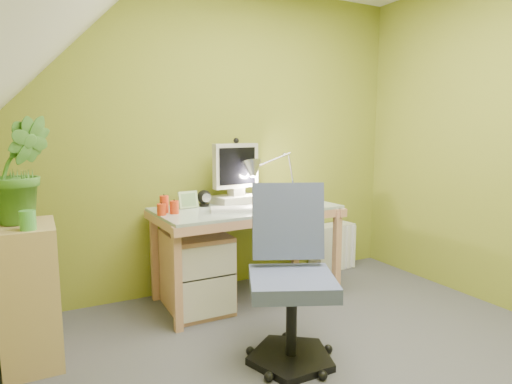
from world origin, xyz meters
name	(u,v)px	position (x,y,z in m)	size (l,w,h in m)	color
floor	(346,384)	(0.00, 0.00, -0.01)	(3.20, 3.20, 0.01)	#49494E
wall_back	(222,139)	(0.00, 1.60, 1.20)	(3.20, 0.01, 2.40)	olive
desk	(246,253)	(0.04, 1.23, 0.35)	(1.32, 0.66, 0.71)	tan
monitor	(236,170)	(0.04, 1.41, 0.97)	(0.38, 0.22, 0.52)	#B9B6A7
speaker_left	(204,198)	(-0.23, 1.39, 0.77)	(0.10, 0.10, 0.12)	black
speaker_right	(268,194)	(0.31, 1.39, 0.77)	(0.10, 0.10, 0.12)	black
keyboard	(245,209)	(-0.04, 1.09, 0.72)	(0.47, 0.15, 0.02)	white
mousepad	(300,205)	(0.42, 1.09, 0.71)	(0.22, 0.16, 0.01)	orange
mouse	(300,203)	(0.42, 1.09, 0.73)	(0.12, 0.08, 0.04)	white
amber_tumbler	(273,201)	(0.22, 1.15, 0.75)	(0.06, 0.06, 0.08)	#984916
candle_cluster	(166,205)	(-0.56, 1.24, 0.77)	(0.16, 0.14, 0.12)	red
photo_frame_red	(286,193)	(0.46, 1.35, 0.77)	(0.14, 0.02, 0.12)	red
photo_frame_blue	(298,191)	(0.60, 1.39, 0.77)	(0.14, 0.02, 0.12)	navy
photo_frame_green	(188,200)	(-0.36, 1.37, 0.77)	(0.14, 0.02, 0.12)	#B0D391
desk_lamp	(286,165)	(0.49, 1.41, 0.99)	(0.52, 0.22, 0.55)	silver
side_ledge	(30,294)	(-1.40, 0.96, 0.39)	(0.29, 0.44, 0.77)	tan
potted_plant	(21,170)	(-1.40, 1.01, 1.06)	(0.31, 0.25, 0.57)	#3F7828
green_cup	(28,220)	(-1.38, 0.81, 0.82)	(0.08, 0.08, 0.10)	green
task_chair	(292,281)	(-0.14, 0.31, 0.46)	(0.51, 0.51, 0.93)	#465074
radiator	(332,247)	(1.05, 1.50, 0.21)	(0.42, 0.17, 0.42)	silver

